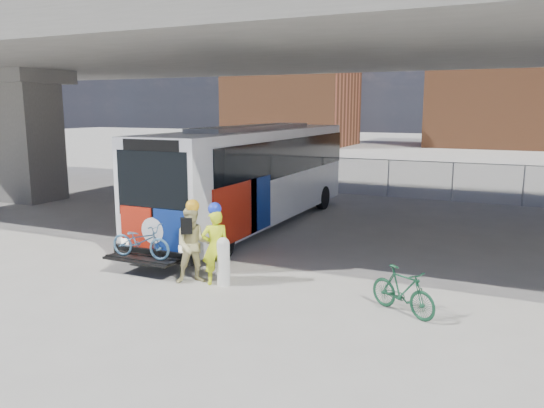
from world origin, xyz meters
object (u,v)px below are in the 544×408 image
Objects in this scene: cyclist_hivis at (215,245)px; bollard at (223,260)px; bus at (255,169)px; bike_parked at (403,291)px; cyclist_tan at (193,244)px.

bollard is at bearing 143.10° from cyclist_hivis.
bus is at bearing 109.99° from bollard.
bus is 9.33m from bike_parked.
bollard is 0.57× the size of cyclist_tan.
bus reaches higher than bike_parked.
cyclist_tan is (-0.77, -0.13, 0.35)m from bollard.
bike_parked is (5.14, 0.13, -0.49)m from cyclist_tan.
bus is 6.26× the size of cyclist_hivis.
cyclist_tan is at bearing 119.96° from bike_parked.
cyclist_tan reaches higher than cyclist_hivis.
bus is 6.75m from cyclist_hivis.
cyclist_hivis reaches higher than bollard.
cyclist_hivis is 4.61m from bike_parked.
bike_parked is at bearing -34.45° from cyclist_tan.
cyclist_tan is at bearing -76.66° from bus.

